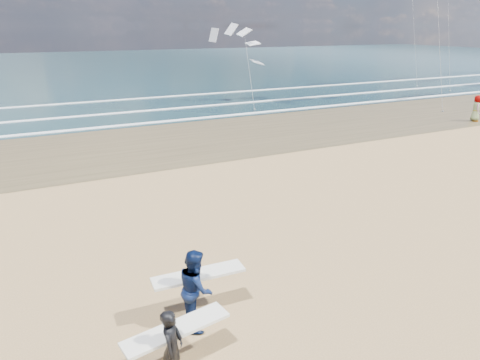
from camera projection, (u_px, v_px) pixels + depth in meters
wet_sand_strip at (361, 117)px, 32.76m from camera, size 220.00×12.00×0.01m
ocean at (163, 64)px, 78.49m from camera, size 220.00×100.00×0.02m
foam_breakers at (291, 98)px, 41.29m from camera, size 220.00×11.70×0.05m
surfer_near at (173, 345)px, 8.15m from camera, size 2.26×1.15×1.65m
surfer_far at (196, 287)px, 9.73m from camera, size 2.22×1.20×1.92m
beachgoer_0 at (476, 108)px, 31.06m from camera, size 1.06×1.08×1.88m
kite_0 at (438, 2)px, 34.42m from camera, size 7.45×4.92×14.04m
kite_1 at (248, 58)px, 36.76m from camera, size 5.74×4.73×7.20m
kite_2 at (448, 6)px, 45.33m from camera, size 6.06×4.77×15.48m
kite_5 at (414, 24)px, 49.25m from camera, size 4.80×4.63×13.10m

